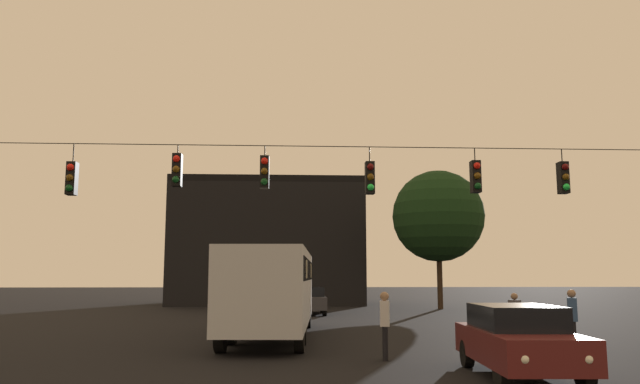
% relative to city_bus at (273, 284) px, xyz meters
% --- Properties ---
extents(ground_plane, '(168.00, 168.00, 0.00)m').
position_rel_city_bus_xyz_m(ground_plane, '(1.51, 8.77, -1.87)').
color(ground_plane, black).
rests_on(ground_plane, ground).
extents(overhead_signal_span, '(20.12, 0.44, 6.41)m').
position_rel_city_bus_xyz_m(overhead_signal_span, '(1.51, -4.36, 2.06)').
color(overhead_signal_span, black).
rests_on(overhead_signal_span, ground).
extents(city_bus, '(3.16, 11.13, 3.00)m').
position_rel_city_bus_xyz_m(city_bus, '(0.00, 0.00, 0.00)').
color(city_bus, '#B7BCC6').
rests_on(city_bus, ground).
extents(car_near_right, '(2.05, 4.42, 1.52)m').
position_rel_city_bus_xyz_m(car_near_right, '(5.52, -8.50, -1.07)').
color(car_near_right, '#511919').
rests_on(car_near_right, ground).
extents(car_far_left, '(1.84, 4.35, 1.52)m').
position_rel_city_bus_xyz_m(car_far_left, '(1.73, 12.76, -1.07)').
color(car_far_left, '#2D2D33').
rests_on(car_far_left, ground).
extents(pedestrian_crossing_left, '(0.32, 0.41, 1.62)m').
position_rel_city_bus_xyz_m(pedestrian_crossing_left, '(7.67, -2.71, -0.95)').
color(pedestrian_crossing_left, black).
rests_on(pedestrian_crossing_left, ground).
extents(pedestrian_crossing_center, '(0.36, 0.42, 1.77)m').
position_rel_city_bus_xyz_m(pedestrian_crossing_center, '(8.62, -4.59, -0.86)').
color(pedestrian_crossing_center, black).
rests_on(pedestrian_crossing_center, ground).
extents(pedestrian_crossing_right, '(0.29, 0.39, 1.74)m').
position_rel_city_bus_xyz_m(pedestrian_crossing_right, '(3.04, -5.81, -0.87)').
color(pedestrian_crossing_right, black).
rests_on(pedestrian_crossing_right, ground).
extents(corner_building, '(14.29, 9.09, 9.39)m').
position_rel_city_bus_xyz_m(corner_building, '(-1.04, 25.78, 2.83)').
color(corner_building, black).
rests_on(corner_building, ground).
extents(tree_left_silhouette, '(6.06, 6.06, 9.13)m').
position_rel_city_bus_xyz_m(tree_left_silhouette, '(10.46, 17.65, 4.22)').
color(tree_left_silhouette, '#2D2116').
rests_on(tree_left_silhouette, ground).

